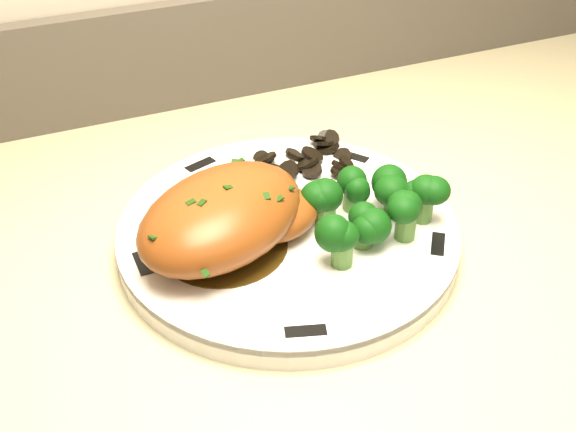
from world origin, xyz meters
name	(u,v)px	position (x,y,z in m)	size (l,w,h in m)	color
counter	(575,418)	(-0.16, 1.67, 0.41)	(1.89, 0.64, 0.94)	brown
plate	(288,234)	(-0.57, 1.70, 0.83)	(0.29, 0.29, 0.02)	white
rim_accent_0	(353,157)	(-0.46, 1.78, 0.84)	(0.03, 0.01, 0.00)	black
rim_accent_1	(200,165)	(-0.61, 1.82, 0.84)	(0.03, 0.01, 0.00)	black
rim_accent_2	(143,263)	(-0.69, 1.70, 0.84)	(0.03, 0.01, 0.00)	black
rim_accent_3	(306,331)	(-0.60, 1.58, 0.84)	(0.03, 0.01, 0.00)	black
rim_accent_4	(438,244)	(-0.46, 1.63, 0.84)	(0.03, 0.01, 0.00)	black
gravy_pool	(223,246)	(-0.63, 1.70, 0.84)	(0.11, 0.11, 0.00)	#3A280A
chicken_breast	(229,216)	(-0.62, 1.70, 0.87)	(0.19, 0.16, 0.06)	#914719
mushroom_pile	(303,165)	(-0.52, 1.78, 0.84)	(0.09, 0.07, 0.02)	black
broccoli_florets	(374,208)	(-0.50, 1.67, 0.86)	(0.12, 0.09, 0.04)	#548337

